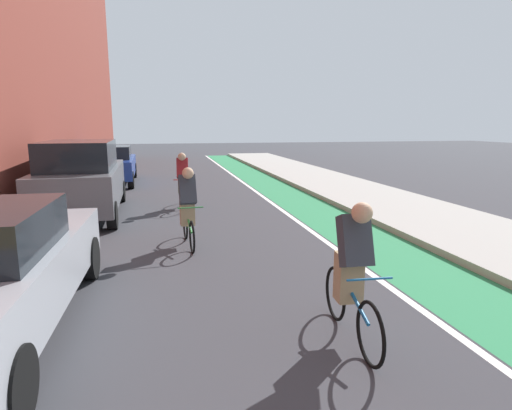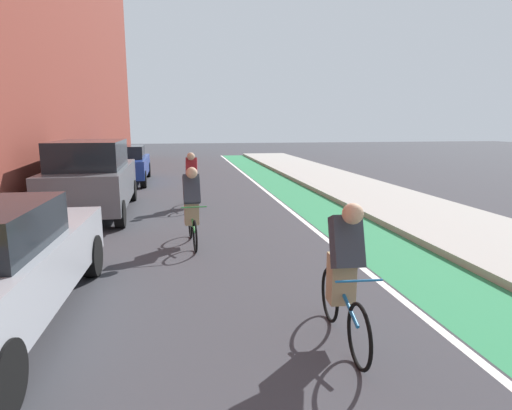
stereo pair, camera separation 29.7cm
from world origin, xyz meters
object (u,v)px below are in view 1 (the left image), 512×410
(cyclist_trailing, at_px, (188,206))
(cyclist_far, at_px, (183,180))
(parked_suv_gray, at_px, (82,178))
(parked_sedan_blue, at_px, (110,164))
(cyclist_mid, at_px, (352,267))

(cyclist_trailing, relative_size, cyclist_far, 0.98)
(parked_suv_gray, distance_m, cyclist_trailing, 4.32)
(parked_suv_gray, bearing_deg, parked_sedan_blue, 90.01)
(cyclist_mid, bearing_deg, cyclist_far, 100.09)
(cyclist_trailing, bearing_deg, cyclist_far, 88.62)
(parked_suv_gray, bearing_deg, cyclist_mid, -61.92)
(parked_sedan_blue, xyz_separation_m, cyclist_mid, (4.10, -14.08, 0.06))
(parked_sedan_blue, relative_size, cyclist_mid, 2.71)
(parked_sedan_blue, height_order, cyclist_mid, cyclist_mid)
(parked_suv_gray, height_order, cyclist_far, parked_suv_gray)
(parked_suv_gray, relative_size, cyclist_far, 2.83)
(cyclist_trailing, height_order, cyclist_far, cyclist_far)
(cyclist_far, bearing_deg, cyclist_mid, -79.91)
(parked_sedan_blue, bearing_deg, parked_suv_gray, -89.99)
(parked_suv_gray, bearing_deg, cyclist_far, 10.69)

